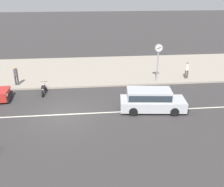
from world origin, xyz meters
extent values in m
plane|color=#383535|center=(0.00, 0.00, 0.00)|extent=(160.00, 160.00, 0.00)
cube|color=silver|center=(0.00, 0.00, 0.00)|extent=(50.40, 0.14, 0.01)
cube|color=#9E9384|center=(0.00, 10.03, 0.07)|extent=(68.00, 10.00, 0.15)
cube|color=#B7BABF|center=(6.21, 0.01, 0.52)|extent=(4.68, 2.27, 0.70)
cube|color=#B7BABF|center=(5.93, 0.04, 1.21)|extent=(3.20, 1.93, 0.70)
cube|color=#28333D|center=(5.93, 0.04, 1.21)|extent=(3.09, 1.95, 0.45)
cube|color=black|center=(8.49, -0.25, 0.31)|extent=(0.32, 1.73, 0.28)
cube|color=white|center=(8.54, 0.37, 0.67)|extent=(0.11, 0.25, 0.14)
cube|color=white|center=(8.39, -0.86, 0.67)|extent=(0.11, 0.25, 0.14)
cylinder|color=black|center=(7.69, 0.69, 0.30)|extent=(0.62, 0.29, 0.60)
cylinder|color=black|center=(7.50, -0.98, 0.30)|extent=(0.62, 0.29, 0.60)
cylinder|color=black|center=(4.91, 1.01, 0.30)|extent=(0.62, 0.29, 0.60)
cylinder|color=black|center=(4.72, -0.66, 0.30)|extent=(0.62, 0.29, 0.60)
cube|color=black|center=(-4.29, 2.96, 0.31)|extent=(0.20, 1.75, 0.28)
cube|color=white|center=(-4.35, 3.58, 0.67)|extent=(0.09, 0.24, 0.14)
cube|color=white|center=(-4.29, 2.33, 0.67)|extent=(0.09, 0.24, 0.14)
cylinder|color=black|center=(-5.26, 3.76, 0.30)|extent=(0.61, 0.25, 0.60)
cylinder|color=black|center=(-1.90, 4.79, 0.28)|extent=(0.12, 0.56, 0.56)
cylinder|color=black|center=(-1.86, 3.35, 0.28)|extent=(0.12, 0.56, 0.56)
cube|color=silver|center=(-1.88, 4.07, 0.48)|extent=(0.17, 1.23, 0.18)
cube|color=black|center=(-1.87, 3.89, 0.62)|extent=(0.26, 0.65, 0.12)
ellipsoid|color=silver|center=(-1.88, 4.33, 0.60)|extent=(0.25, 0.41, 0.22)
cylinder|color=#232326|center=(-1.90, 4.76, 0.78)|extent=(0.56, 0.05, 0.03)
cylinder|color=#9E9EA3|center=(8.00, 5.57, 1.52)|extent=(0.12, 0.12, 2.73)
cylinder|color=#9E9EA3|center=(8.00, 5.57, 3.22)|extent=(0.68, 0.18, 0.68)
cylinder|color=white|center=(8.00, 5.47, 3.22)|extent=(0.60, 0.02, 0.60)
cylinder|color=white|center=(8.00, 5.66, 3.22)|extent=(0.60, 0.02, 0.60)
cube|color=black|center=(8.00, 5.46, 3.22)|extent=(0.25, 0.01, 0.22)
cube|color=black|center=(8.00, 5.46, 3.22)|extent=(0.47, 0.01, 0.17)
cylinder|color=#4C4238|center=(10.89, 6.12, 0.54)|extent=(0.14, 0.14, 0.79)
cylinder|color=#4C4238|center=(11.09, 6.12, 0.54)|extent=(0.14, 0.14, 0.79)
cylinder|color=silver|center=(10.99, 6.12, 1.24)|extent=(0.34, 0.34, 0.59)
sphere|color=#997051|center=(10.99, 6.12, 1.64)|extent=(0.21, 0.21, 0.21)
cylinder|color=#333338|center=(-4.51, 5.96, 0.56)|extent=(0.14, 0.14, 0.82)
cylinder|color=#333338|center=(-4.31, 5.96, 0.56)|extent=(0.14, 0.14, 0.82)
cylinder|color=#514C56|center=(-4.41, 5.96, 1.28)|extent=(0.34, 0.34, 0.61)
sphere|color=tan|center=(-4.41, 5.96, 1.69)|extent=(0.22, 0.22, 0.22)
camera|label=1|loc=(1.61, -16.36, 8.17)|focal=42.00mm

